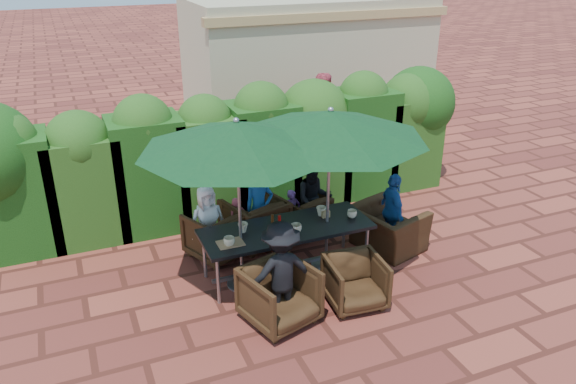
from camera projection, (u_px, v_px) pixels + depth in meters
name	position (u px, v px, depth m)	size (l,w,h in m)	color
ground	(286.00, 275.00, 8.23)	(80.00, 80.00, 0.00)	brown
dining_table	(286.00, 232.00, 8.01)	(2.46, 0.90, 0.75)	black
umbrella_left	(237.00, 136.00, 7.10)	(2.58, 2.58, 2.46)	gray
umbrella_right	(330.00, 125.00, 7.55)	(2.69, 2.69, 2.46)	gray
chair_far_left	(217.00, 232.00, 8.58)	(0.79, 0.74, 0.81)	black
chair_far_mid	(256.00, 219.00, 8.93)	(0.83, 0.78, 0.85)	black
chair_far_right	(303.00, 212.00, 9.29)	(0.72, 0.67, 0.74)	black
chair_near_left	(280.00, 293.00, 7.06)	(0.82, 0.77, 0.84)	black
chair_near_right	(356.00, 280.00, 7.42)	(0.73, 0.68, 0.75)	black
chair_end_right	(387.00, 222.00, 8.77)	(1.05, 0.68, 0.91)	black
adult_far_left	(208.00, 222.00, 8.51)	(0.57, 0.34, 1.16)	white
adult_far_mid	(259.00, 208.00, 8.82)	(0.46, 0.37, 1.27)	#1C509B
adult_far_right	(314.00, 199.00, 9.15)	(0.61, 0.37, 1.26)	black
adult_near_left	(281.00, 272.00, 7.03)	(0.87, 0.40, 1.37)	black
adult_end_right	(392.00, 211.00, 8.75)	(0.73, 0.36, 1.24)	#1C509B
child_left	(238.00, 223.00, 8.81)	(0.30, 0.25, 0.84)	#C54556
child_right	(292.00, 213.00, 9.17)	(0.29, 0.24, 0.81)	#7B4493
pedestrian_a	(272.00, 129.00, 11.93)	(1.52, 0.54, 1.63)	#24843D
pedestrian_b	(321.00, 115.00, 12.45)	(0.91, 0.55, 1.89)	#C54556
pedestrian_c	(345.00, 120.00, 12.65)	(1.01, 0.46, 1.57)	gray
cup_a	(229.00, 241.00, 7.48)	(0.16, 0.16, 0.12)	beige
cup_b	(243.00, 228.00, 7.83)	(0.14, 0.14, 0.13)	beige
cup_c	(296.00, 228.00, 7.81)	(0.16, 0.16, 0.13)	beige
cup_d	(321.00, 211.00, 8.30)	(0.15, 0.15, 0.14)	beige
cup_e	(352.00, 214.00, 8.24)	(0.15, 0.15, 0.12)	beige
ketchup_bottle	(280.00, 221.00, 7.98)	(0.04, 0.04, 0.17)	#B20C0A
sauce_bottle	(272.00, 220.00, 8.00)	(0.04, 0.04, 0.17)	#4C230C
serving_tray	(230.00, 243.00, 7.54)	(0.35, 0.25, 0.02)	#AE7C54
number_block_left	(275.00, 228.00, 7.85)	(0.12, 0.06, 0.10)	#DCB571
number_block_right	(326.00, 214.00, 8.25)	(0.12, 0.06, 0.10)	#DCB571
hedge_wall	(231.00, 144.00, 9.63)	(9.10, 1.60, 2.40)	#153C10
building	(307.00, 61.00, 14.69)	(6.20, 3.08, 3.20)	#B8AE89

